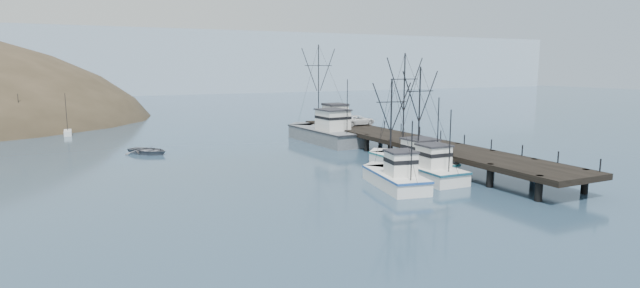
% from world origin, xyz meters
% --- Properties ---
extents(ground, '(400.00, 400.00, 0.00)m').
position_xyz_m(ground, '(0.00, 0.00, 0.00)').
color(ground, navy).
rests_on(ground, ground).
extents(pier, '(6.00, 44.00, 2.00)m').
position_xyz_m(pier, '(14.00, 16.00, 1.69)').
color(pier, black).
rests_on(pier, ground).
extents(distant_ridge, '(360.00, 40.00, 26.00)m').
position_xyz_m(distant_ridge, '(10.00, 170.00, 0.00)').
color(distant_ridge, '#9EB2C6').
rests_on(distant_ridge, ground).
extents(distant_ridge_far, '(180.00, 25.00, 18.00)m').
position_xyz_m(distant_ridge_far, '(-40.00, 185.00, 0.00)').
color(distant_ridge_far, silver).
rests_on(distant_ridge_far, ground).
extents(trawler_near, '(3.57, 10.13, 10.44)m').
position_xyz_m(trawler_near, '(8.60, 6.37, 0.82)').
color(trawler_near, white).
rests_on(trawler_near, ground).
extents(trawler_mid, '(4.44, 9.31, 9.44)m').
position_xyz_m(trawler_mid, '(4.27, 4.80, 0.82)').
color(trawler_mid, white).
rests_on(trawler_mid, ground).
extents(trawler_far, '(4.08, 11.51, 11.75)m').
position_xyz_m(trawler_far, '(9.67, 10.08, 0.82)').
color(trawler_far, white).
rests_on(trawler_far, ground).
extents(work_vessel, '(5.64, 16.04, 13.33)m').
position_xyz_m(work_vessel, '(10.14, 29.94, 1.23)').
color(work_vessel, slate).
rests_on(work_vessel, ground).
extents(pier_shed, '(3.00, 3.20, 2.80)m').
position_xyz_m(pier_shed, '(13.91, 34.00, 3.42)').
color(pier_shed, silver).
rests_on(pier_shed, pier).
extents(pickup_truck, '(5.12, 2.71, 1.37)m').
position_xyz_m(pickup_truck, '(15.38, 29.97, 2.69)').
color(pickup_truck, white).
rests_on(pickup_truck, pier).
extents(motorboat, '(6.22, 6.49, 1.09)m').
position_xyz_m(motorboat, '(-12.51, 30.57, 0.00)').
color(motorboat, slate).
rests_on(motorboat, ground).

